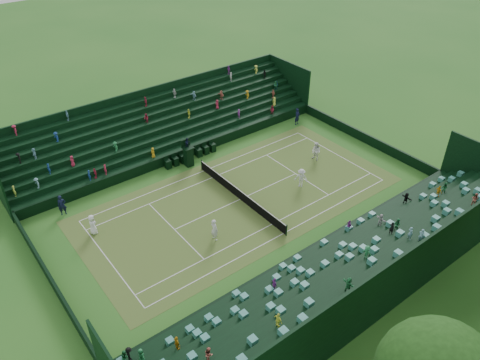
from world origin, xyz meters
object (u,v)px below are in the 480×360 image
at_px(player_near_east, 214,230).
at_px(player_far_west, 316,151).
at_px(player_far_east, 301,178).
at_px(tennis_net, 240,194).
at_px(player_near_west, 93,224).
at_px(umpire_chair, 188,154).

bearing_deg(player_near_east, player_far_west, -81.77).
distance_m(player_far_west, player_far_east, 4.77).
distance_m(tennis_net, player_near_east, 5.35).
distance_m(tennis_net, player_far_west, 9.57).
bearing_deg(player_far_east, player_near_west, -142.96).
relative_size(tennis_net, player_near_east, 6.21).
distance_m(player_near_east, player_far_west, 14.49).
height_order(player_near_east, player_far_east, player_near_east).
relative_size(tennis_net, player_far_west, 6.31).
xyz_separation_m(player_near_west, player_far_west, (2.78, 21.02, 0.07)).
distance_m(player_near_west, player_far_east, 17.62).
bearing_deg(umpire_chair, tennis_net, 4.20).
bearing_deg(player_far_east, umpire_chair, 177.54).
bearing_deg(player_near_east, player_near_west, 42.87).
bearing_deg(player_near_east, tennis_net, -63.90).
xyz_separation_m(player_near_east, player_far_west, (-3.41, 14.09, -0.01)).
bearing_deg(tennis_net, player_far_east, 72.48).
xyz_separation_m(tennis_net, umpire_chair, (-7.18, -0.53, 0.71)).
bearing_deg(tennis_net, player_near_east, -58.51).
bearing_deg(player_far_west, player_far_east, -65.34).
distance_m(tennis_net, player_far_east, 5.66).
xyz_separation_m(tennis_net, player_far_east, (1.70, 5.38, 0.36)).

